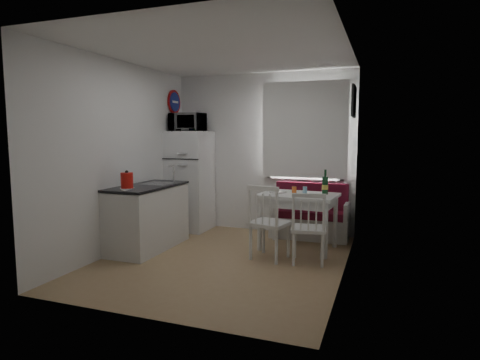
# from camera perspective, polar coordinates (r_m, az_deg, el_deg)

# --- Properties ---
(floor) EXTENTS (3.00, 3.50, 0.02)m
(floor) POSITION_cam_1_polar(r_m,az_deg,el_deg) (5.25, -2.45, -11.31)
(floor) COLOR #A07F55
(floor) RESTS_ON ground
(ceiling) EXTENTS (3.00, 3.50, 0.02)m
(ceiling) POSITION_cam_1_polar(r_m,az_deg,el_deg) (5.10, -2.59, 17.76)
(ceiling) COLOR white
(ceiling) RESTS_ON wall_back
(wall_back) EXTENTS (3.00, 0.02, 2.60)m
(wall_back) POSITION_cam_1_polar(r_m,az_deg,el_deg) (6.65, 3.28, 3.86)
(wall_back) COLOR white
(wall_back) RESTS_ON floor
(wall_front) EXTENTS (3.00, 0.02, 2.60)m
(wall_front) POSITION_cam_1_polar(r_m,az_deg,el_deg) (3.46, -13.69, 1.30)
(wall_front) COLOR white
(wall_front) RESTS_ON floor
(wall_left) EXTENTS (0.02, 3.50, 2.60)m
(wall_left) POSITION_cam_1_polar(r_m,az_deg,el_deg) (5.75, -16.49, 3.20)
(wall_left) COLOR white
(wall_left) RESTS_ON floor
(wall_right) EXTENTS (0.02, 3.50, 2.60)m
(wall_right) POSITION_cam_1_polar(r_m,az_deg,el_deg) (4.64, 14.86, 2.53)
(wall_right) COLOR white
(wall_right) RESTS_ON floor
(window) EXTENTS (1.22, 0.06, 1.47)m
(window) POSITION_cam_1_polar(r_m,az_deg,el_deg) (6.45, 9.22, 6.59)
(window) COLOR silver
(window) RESTS_ON wall_back
(curtain) EXTENTS (1.35, 0.02, 1.50)m
(curtain) POSITION_cam_1_polar(r_m,az_deg,el_deg) (6.38, 9.11, 7.04)
(curtain) COLOR white
(curtain) RESTS_ON wall_back
(kitchen_counter) EXTENTS (0.62, 1.32, 1.16)m
(kitchen_counter) POSITION_cam_1_polar(r_m,az_deg,el_deg) (5.81, -12.91, -5.08)
(kitchen_counter) COLOR silver
(kitchen_counter) RESTS_ON floor
(wall_sign) EXTENTS (0.03, 0.40, 0.40)m
(wall_sign) POSITION_cam_1_polar(r_m,az_deg,el_deg) (6.97, -9.29, 10.90)
(wall_sign) COLOR navy
(wall_sign) RESTS_ON wall_left
(picture_frame) EXTENTS (0.04, 0.52, 0.42)m
(picture_frame) POSITION_cam_1_polar(r_m,az_deg,el_deg) (5.75, 15.85, 10.70)
(picture_frame) COLOR black
(picture_frame) RESTS_ON wall_right
(bench) EXTENTS (1.19, 0.46, 0.85)m
(bench) POSITION_cam_1_polar(r_m,az_deg,el_deg) (6.35, 9.88, -5.62)
(bench) COLOR silver
(bench) RESTS_ON floor
(dining_table) EXTENTS (1.10, 0.82, 0.78)m
(dining_table) POSITION_cam_1_polar(r_m,az_deg,el_deg) (5.65, 8.30, -2.85)
(dining_table) COLOR silver
(dining_table) RESTS_ON floor
(chair_left) EXTENTS (0.53, 0.52, 0.52)m
(chair_left) POSITION_cam_1_polar(r_m,az_deg,el_deg) (5.09, 3.97, -4.91)
(chair_left) COLOR silver
(chair_left) RESTS_ON floor
(chair_right) EXTENTS (0.49, 0.47, 0.48)m
(chair_right) POSITION_cam_1_polar(r_m,az_deg,el_deg) (4.99, 9.54, -5.69)
(chair_right) COLOR silver
(chair_right) RESTS_ON floor
(fridge) EXTENTS (0.66, 0.66, 1.66)m
(fridge) POSITION_cam_1_polar(r_m,az_deg,el_deg) (6.81, -7.16, -0.11)
(fridge) COLOR white
(fridge) RESTS_ON floor
(microwave) EXTENTS (0.54, 0.36, 0.30)m
(microwave) POSITION_cam_1_polar(r_m,az_deg,el_deg) (6.72, -7.48, 8.15)
(microwave) COLOR white
(microwave) RESTS_ON fridge
(kettle) EXTENTS (0.18, 0.18, 0.24)m
(kettle) POSITION_cam_1_polar(r_m,az_deg,el_deg) (5.26, -15.78, -0.10)
(kettle) COLOR red
(kettle) RESTS_ON kitchen_counter
(wine_bottle) EXTENTS (0.09, 0.09, 0.34)m
(wine_bottle) POSITION_cam_1_polar(r_m,az_deg,el_deg) (5.65, 12.02, -0.27)
(wine_bottle) COLOR #154121
(wine_bottle) RESTS_ON dining_table
(drinking_glass_orange) EXTENTS (0.06, 0.06, 0.10)m
(drinking_glass_orange) POSITION_cam_1_polar(r_m,az_deg,el_deg) (5.59, 7.72, -1.48)
(drinking_glass_orange) COLOR orange
(drinking_glass_orange) RESTS_ON dining_table
(drinking_glass_blue) EXTENTS (0.06, 0.06, 0.10)m
(drinking_glass_blue) POSITION_cam_1_polar(r_m,az_deg,el_deg) (5.66, 9.22, -1.43)
(drinking_glass_blue) COLOR #90D2F6
(drinking_glass_blue) RESTS_ON dining_table
(plate) EXTENTS (0.25, 0.25, 0.02)m
(plate) POSITION_cam_1_polar(r_m,az_deg,el_deg) (5.72, 5.41, -1.71)
(plate) COLOR white
(plate) RESTS_ON dining_table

